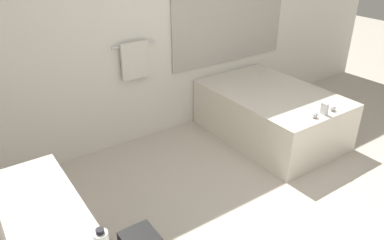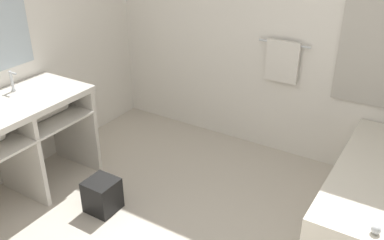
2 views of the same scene
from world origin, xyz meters
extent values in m
plane|color=beige|center=(0.00, 0.00, 0.00)|extent=(16.00, 16.00, 0.00)
cube|color=white|center=(0.00, 2.23, 1.35)|extent=(7.40, 0.06, 2.70)
cube|color=#B7B2A8|center=(1.03, 2.19, 1.27)|extent=(1.70, 0.02, 1.10)
cylinder|color=silver|center=(-0.30, 2.16, 1.15)|extent=(0.50, 0.02, 0.02)
cube|color=silver|center=(-0.30, 2.15, 0.98)|extent=(0.32, 0.04, 0.40)
cube|color=silver|center=(-1.87, 0.29, 0.86)|extent=(0.64, 1.31, 0.05)
cylinder|color=white|center=(-1.87, 0.49, 0.83)|extent=(0.31, 0.31, 0.11)
cube|color=silver|center=(-1.87, 0.92, 0.42)|extent=(0.59, 0.04, 0.84)
cylinder|color=silver|center=(-1.82, 0.62, 0.71)|extent=(0.13, 0.36, 0.13)
cube|color=silver|center=(1.03, 1.38, 0.28)|extent=(1.09, 1.62, 0.57)
ellipsoid|color=white|center=(1.03, 1.38, 0.42)|extent=(0.79, 1.17, 0.30)
cube|color=silver|center=(1.03, 0.67, 0.63)|extent=(0.04, 0.07, 0.12)
sphere|color=silver|center=(0.89, 0.67, 0.60)|extent=(0.06, 0.06, 0.06)
sphere|color=silver|center=(1.17, 0.67, 0.60)|extent=(0.06, 0.06, 0.06)
cylinder|color=black|center=(-1.62, -0.14, 1.09)|extent=(0.04, 0.04, 0.02)
camera|label=1|loc=(-1.98, -1.36, 2.26)|focal=35.00mm
camera|label=2|loc=(1.00, -1.55, 2.31)|focal=40.00mm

